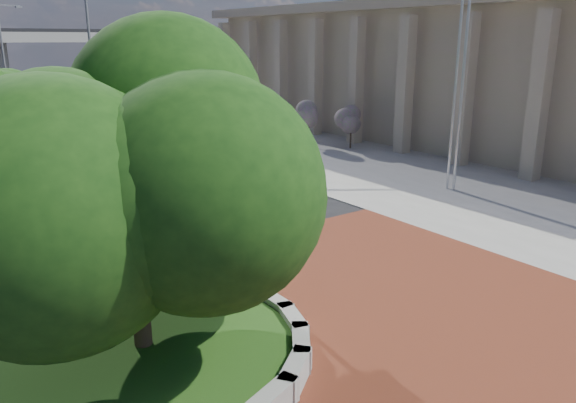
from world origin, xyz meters
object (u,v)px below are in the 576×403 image
at_px(flagpole_a, 464,66).
at_px(street_lamp_near, 94,52).
at_px(flagpole_b, 456,75).
at_px(parked_car, 69,112).
at_px(street_lamp_far, 6,53).
at_px(post_clock, 241,192).

xyz_separation_m(flagpole_a, street_lamp_near, (-8.24, 21.28, 0.29)).
bearing_deg(flagpole_a, flagpole_b, 109.35).
height_order(parked_car, flagpole_b, flagpole_b).
xyz_separation_m(flagpole_a, flagpole_b, (-0.09, 0.27, -0.36)).
distance_m(parked_car, flagpole_b, 32.27).
xyz_separation_m(parked_car, street_lamp_far, (-3.15, 4.76, 4.45)).
height_order(post_clock, flagpole_b, flagpole_b).
bearing_deg(post_clock, street_lamp_near, 80.31).
bearing_deg(flagpole_a, street_lamp_far, 106.33).
relative_size(post_clock, parked_car, 0.97).
bearing_deg(flagpole_b, street_lamp_near, 111.20).
height_order(flagpole_a, street_lamp_far, flagpole_a).
height_order(flagpole_a, flagpole_b, flagpole_a).
relative_size(flagpole_b, street_lamp_near, 1.01).
relative_size(parked_car, street_lamp_near, 0.49).
bearing_deg(flagpole_b, parked_car, 103.28).
height_order(parked_car, street_lamp_near, street_lamp_near).
bearing_deg(post_clock, flagpole_b, 12.87).
bearing_deg(parked_car, street_lamp_near, -70.70).
xyz_separation_m(parked_car, flagpole_b, (7.35, -31.15, 4.13)).
xyz_separation_m(post_clock, flagpole_b, (12.21, 2.79, 2.46)).
bearing_deg(flagpole_b, post_clock, -167.13).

